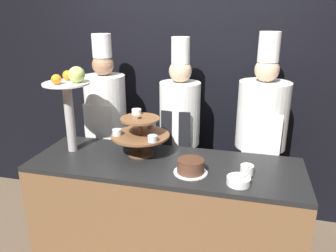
{
  "coord_description": "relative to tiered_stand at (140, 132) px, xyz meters",
  "views": [
    {
      "loc": [
        0.56,
        -1.77,
        1.91
      ],
      "look_at": [
        0.0,
        0.43,
        1.13
      ],
      "focal_mm": 35.0,
      "sensor_mm": 36.0,
      "label": 1
    }
  ],
  "objects": [
    {
      "name": "buffet_counter",
      "position": [
        0.22,
        -0.11,
        -0.62
      ],
      "size": [
        1.98,
        0.66,
        0.88
      ],
      "color": "brown",
      "rests_on": "ground_plane"
    },
    {
      "name": "cup_white",
      "position": [
        0.81,
        -0.15,
        -0.14
      ],
      "size": [
        0.09,
        0.09,
        0.07
      ],
      "color": "white",
      "rests_on": "buffet_counter"
    },
    {
      "name": "wall_back",
      "position": [
        0.22,
        0.82,
        0.34
      ],
      "size": [
        10.0,
        0.06,
        2.8
      ],
      "color": "black",
      "rests_on": "ground_plane"
    },
    {
      "name": "chef_center_right",
      "position": [
        0.9,
        0.44,
        -0.1
      ],
      "size": [
        0.41,
        0.41,
        1.79
      ],
      "color": "#28282D",
      "rests_on": "ground_plane"
    },
    {
      "name": "chef_center_left",
      "position": [
        0.21,
        0.44,
        -0.11
      ],
      "size": [
        0.35,
        0.35,
        1.74
      ],
      "color": "#38332D",
      "rests_on": "ground_plane"
    },
    {
      "name": "tiered_stand",
      "position": [
        0.0,
        0.0,
        0.0
      ],
      "size": [
        0.45,
        0.45,
        0.33
      ],
      "color": "brown",
      "rests_on": "buffet_counter"
    },
    {
      "name": "chef_left",
      "position": [
        -0.48,
        0.44,
        -0.1
      ],
      "size": [
        0.37,
        0.37,
        1.75
      ],
      "color": "#28282D",
      "rests_on": "ground_plane"
    },
    {
      "name": "cake_round",
      "position": [
        0.43,
        -0.22,
        -0.13
      ],
      "size": [
        0.23,
        0.23,
        0.1
      ],
      "color": "white",
      "rests_on": "buffet_counter"
    },
    {
      "name": "fruit_pedestal",
      "position": [
        -0.53,
        -0.06,
        0.28
      ],
      "size": [
        0.35,
        0.35,
        0.67
      ],
      "color": "#B2ADA8",
      "rests_on": "buffet_counter"
    },
    {
      "name": "serving_bowl_near",
      "position": [
        0.76,
        -0.3,
        -0.15
      ],
      "size": [
        0.15,
        0.15,
        0.15
      ],
      "color": "white",
      "rests_on": "buffet_counter"
    }
  ]
}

